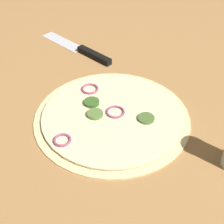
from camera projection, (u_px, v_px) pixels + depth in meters
The scene contains 3 objects.
ground_plane at pixel (112, 117), 0.73m from camera, with size 3.00×3.00×0.00m, color #9E703F.
pizza at pixel (111, 115), 0.73m from camera, with size 0.36×0.36×0.02m.
knife at pixel (85, 51), 0.95m from camera, with size 0.11×0.29×0.02m.
Camera 1 is at (0.28, 0.47, 0.48)m, focal length 50.00 mm.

